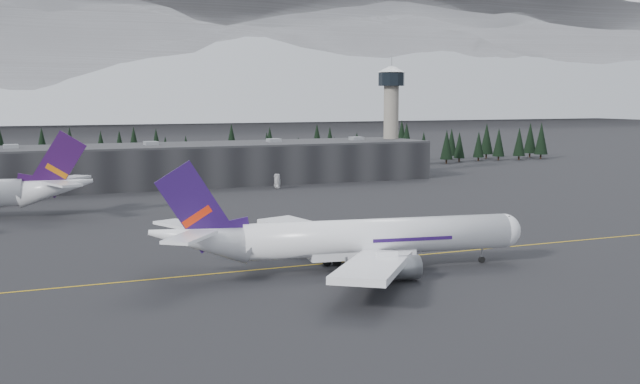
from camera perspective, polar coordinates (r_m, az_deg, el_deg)
name	(u,v)px	position (r m, az deg, el deg)	size (l,w,h in m)	color
ground	(367,257)	(136.94, 3.40, -4.64)	(1400.00, 1400.00, 0.00)	black
taxiline	(373,259)	(135.20, 3.79, -4.79)	(400.00, 0.40, 0.02)	gold
terminal	(184,164)	(252.79, -9.68, 1.95)	(160.00, 30.00, 12.60)	black
control_tower	(391,108)	(282.53, 5.09, 5.98)	(10.00, 10.00, 37.70)	gray
treeline	(157,153)	(288.62, -11.49, 2.73)	(360.00, 20.00, 15.00)	black
mountain_ridge	(16,118)	(1121.31, -20.78, 4.92)	(4400.00, 900.00, 420.00)	white
jet_main	(346,239)	(125.54, 1.89, -3.34)	(60.29, 55.24, 17.83)	white
gse_vehicle_a	(3,201)	(220.31, -21.64, -0.58)	(2.53, 5.49, 1.52)	white
gse_vehicle_b	(278,186)	(238.91, -3.02, 0.42)	(1.80, 4.47, 1.52)	silver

